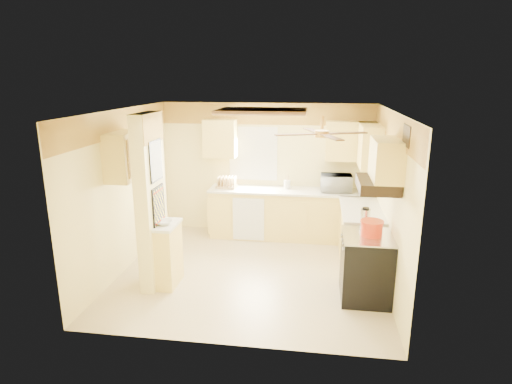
% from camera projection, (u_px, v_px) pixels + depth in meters
% --- Properties ---
extents(floor, '(4.00, 4.00, 0.00)m').
position_uv_depth(floor, '(251.00, 272.00, 6.70)').
color(floor, beige).
rests_on(floor, ground).
extents(ceiling, '(4.00, 4.00, 0.00)m').
position_uv_depth(ceiling, '(251.00, 111.00, 6.05)').
color(ceiling, white).
rests_on(ceiling, wall_back).
extents(wall_back, '(4.00, 0.00, 4.00)m').
position_uv_depth(wall_back, '(266.00, 169.00, 8.19)').
color(wall_back, '#FFEC9B').
rests_on(wall_back, floor).
extents(wall_front, '(4.00, 0.00, 4.00)m').
position_uv_depth(wall_front, '(224.00, 243.00, 4.56)').
color(wall_front, '#FFEC9B').
rests_on(wall_front, floor).
extents(wall_left, '(0.00, 3.80, 3.80)m').
position_uv_depth(wall_left, '(124.00, 191.00, 6.65)').
color(wall_left, '#FFEC9B').
rests_on(wall_left, floor).
extents(wall_right, '(0.00, 3.80, 3.80)m').
position_uv_depth(wall_right, '(389.00, 201.00, 6.10)').
color(wall_right, '#FFEC9B').
rests_on(wall_right, floor).
extents(wallpaper_border, '(4.00, 0.02, 0.40)m').
position_uv_depth(wallpaper_border, '(266.00, 114.00, 7.90)').
color(wallpaper_border, '#FFCF4B').
rests_on(wallpaper_border, wall_back).
extents(partition_column, '(0.20, 0.70, 2.50)m').
position_uv_depth(partition_column, '(151.00, 202.00, 6.04)').
color(partition_column, '#FFEC9B').
rests_on(partition_column, floor).
extents(partition_ledge, '(0.25, 0.55, 0.90)m').
position_uv_depth(partition_ledge, '(169.00, 256.00, 6.21)').
color(partition_ledge, '#EED56C').
rests_on(partition_ledge, floor).
extents(ledge_top, '(0.28, 0.58, 0.04)m').
position_uv_depth(ledge_top, '(167.00, 225.00, 6.09)').
color(ledge_top, silver).
rests_on(ledge_top, partition_ledge).
extents(lower_cabinets_back, '(3.00, 0.60, 0.90)m').
position_uv_depth(lower_cabinets_back, '(290.00, 215.00, 8.05)').
color(lower_cabinets_back, '#EED56C').
rests_on(lower_cabinets_back, floor).
extents(lower_cabinets_right, '(0.60, 1.40, 0.90)m').
position_uv_depth(lower_cabinets_right, '(360.00, 237.00, 6.93)').
color(lower_cabinets_right, '#EED56C').
rests_on(lower_cabinets_right, floor).
extents(countertop_back, '(3.04, 0.64, 0.04)m').
position_uv_depth(countertop_back, '(291.00, 191.00, 7.91)').
color(countertop_back, silver).
rests_on(countertop_back, lower_cabinets_back).
extents(countertop_right, '(0.64, 1.44, 0.04)m').
position_uv_depth(countertop_right, '(362.00, 210.00, 6.80)').
color(countertop_right, silver).
rests_on(countertop_right, lower_cabinets_right).
extents(dishwasher_panel, '(0.58, 0.02, 0.80)m').
position_uv_depth(dishwasher_panel, '(248.00, 219.00, 7.86)').
color(dishwasher_panel, white).
rests_on(dishwasher_panel, lower_cabinets_back).
extents(window, '(0.92, 0.02, 1.02)m').
position_uv_depth(window, '(253.00, 154.00, 8.14)').
color(window, white).
rests_on(window, wall_back).
extents(upper_cab_back_left, '(0.60, 0.35, 0.70)m').
position_uv_depth(upper_cab_back_left, '(220.00, 138.00, 7.99)').
color(upper_cab_back_left, '#EED56C').
rests_on(upper_cab_back_left, wall_back).
extents(upper_cab_back_right, '(0.90, 0.35, 0.70)m').
position_uv_depth(upper_cab_back_right, '(351.00, 141.00, 7.66)').
color(upper_cab_back_right, '#EED56C').
rests_on(upper_cab_back_right, wall_back).
extents(upper_cab_right, '(0.35, 1.00, 0.70)m').
position_uv_depth(upper_cab_right, '(370.00, 145.00, 7.17)').
color(upper_cab_right, '#EED56C').
rests_on(upper_cab_right, wall_right).
extents(upper_cab_left_wall, '(0.35, 0.75, 0.70)m').
position_uv_depth(upper_cab_left_wall, '(125.00, 156.00, 6.23)').
color(upper_cab_left_wall, '#EED56C').
rests_on(upper_cab_left_wall, wall_left).
extents(upper_cab_over_stove, '(0.35, 0.76, 0.52)m').
position_uv_depth(upper_cab_over_stove, '(386.00, 159.00, 5.42)').
color(upper_cab_over_stove, '#EED56C').
rests_on(upper_cab_over_stove, wall_right).
extents(stove, '(0.68, 0.77, 0.92)m').
position_uv_depth(stove, '(366.00, 267.00, 5.83)').
color(stove, black).
rests_on(stove, floor).
extents(range_hood, '(0.50, 0.76, 0.14)m').
position_uv_depth(range_hood, '(377.00, 184.00, 5.52)').
color(range_hood, black).
rests_on(range_hood, upper_cab_over_stove).
extents(poster_menu, '(0.02, 0.42, 0.57)m').
position_uv_depth(poster_menu, '(156.00, 161.00, 5.86)').
color(poster_menu, black).
rests_on(poster_menu, partition_column).
extents(poster_nashville, '(0.02, 0.42, 0.57)m').
position_uv_depth(poster_nashville, '(159.00, 206.00, 6.03)').
color(poster_nashville, black).
rests_on(poster_nashville, partition_column).
extents(ceiling_light_panel, '(1.35, 0.95, 0.06)m').
position_uv_depth(ceiling_light_panel, '(262.00, 111.00, 6.53)').
color(ceiling_light_panel, brown).
rests_on(ceiling_light_panel, ceiling).
extents(ceiling_fan, '(1.15, 1.15, 0.26)m').
position_uv_depth(ceiling_fan, '(322.00, 133.00, 5.30)').
color(ceiling_fan, gold).
rests_on(ceiling_fan, ceiling).
extents(vent_grate, '(0.02, 0.40, 0.25)m').
position_uv_depth(vent_grate, '(407.00, 136.00, 4.97)').
color(vent_grate, black).
rests_on(vent_grate, wall_right).
extents(microwave, '(0.57, 0.40, 0.31)m').
position_uv_depth(microwave, '(336.00, 183.00, 7.78)').
color(microwave, white).
rests_on(microwave, countertop_back).
extents(bowl, '(0.30, 0.30, 0.06)m').
position_uv_depth(bowl, '(164.00, 222.00, 6.05)').
color(bowl, white).
rests_on(bowl, ledge_top).
extents(dutch_oven, '(0.31, 0.31, 0.20)m').
position_uv_depth(dutch_oven, '(372.00, 228.00, 5.69)').
color(dutch_oven, red).
rests_on(dutch_oven, stove).
extents(kettle, '(0.14, 0.14, 0.22)m').
position_uv_depth(kettle, '(365.00, 215.00, 6.13)').
color(kettle, silver).
rests_on(kettle, countertop_right).
extents(dish_rack, '(0.38, 0.30, 0.21)m').
position_uv_depth(dish_rack, '(227.00, 184.00, 8.06)').
color(dish_rack, '#D3B57A').
rests_on(dish_rack, countertop_back).
extents(utensil_crock, '(0.12, 0.12, 0.25)m').
position_uv_depth(utensil_crock, '(287.00, 184.00, 8.00)').
color(utensil_crock, white).
rests_on(utensil_crock, countertop_back).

